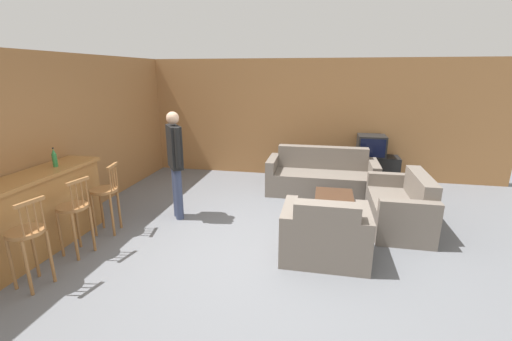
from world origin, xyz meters
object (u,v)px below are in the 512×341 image
Objects in this scene: tv_unit at (369,170)px; person_by_window at (175,159)px; couch_far at (321,177)px; bottle at (54,158)px; bar_chair_mid at (74,213)px; bar_chair_far at (106,196)px; coffee_table at (334,201)px; armchair_near at (325,236)px; bar_chair_near at (28,239)px; tv at (371,146)px; loveseat_right at (401,208)px.

tv_unit is 0.68× the size of person_by_window.
bottle is at bearing -143.69° from couch_far.
tv_unit is 5.83m from bottle.
bar_chair_mid is 1.64m from person_by_window.
bar_chair_mid is at bearing -90.00° from bar_chair_far.
bottle is (-3.82, -1.33, 0.84)m from coffee_table.
bar_chair_far is 1.07× the size of coffee_table.
bar_chair_far is 0.96× the size of armchair_near.
bar_chair_mid is 0.96× the size of armchair_near.
person_by_window is at bearing 160.00° from armchair_near.
couch_far is at bearing 91.87° from armchair_near.
person_by_window is (1.32, 0.97, -0.19)m from bottle.
tv_unit is 4.18m from person_by_window.
bar_chair_near is 0.88× the size of tv_unit.
bar_chair_near and tv have the same top height.
tv is at bearing 39.78° from couch_far.
armchair_near reaches higher than loveseat_right.
tv is at bearing 96.01° from loveseat_right.
armchair_near is 1.65m from loveseat_right.
loveseat_right is (4.30, 1.71, -0.26)m from bar_chair_mid.
bar_chair_far is at bearing 26.24° from bottle.
coffee_table is at bearing 19.19° from bottle.
bar_chair_far is 1.15m from person_by_window.
bar_chair_far is at bearing -141.67° from tv_unit.
armchair_near is 0.62× the size of person_by_window.
bar_chair_near reaches higher than couch_far.
armchair_near is (3.16, 0.51, -0.26)m from bar_chair_mid.
armchair_near is (3.16, -0.15, -0.26)m from bar_chair_far.
coffee_table is 2.61m from person_by_window.
tv is (-0.23, 2.16, 0.51)m from loveseat_right.
loveseat_right is at bearing -84.00° from tv_unit.
armchair_near is 2.60m from person_by_window.
loveseat_right is at bearing -47.49° from couch_far.
coffee_table is at bearing 8.16° from person_by_window.
bar_chair_mid is at bearing -136.43° from tv.
couch_far is at bearing 50.75° from bar_chair_near.
bar_chair_far is at bearing 90.00° from bar_chair_mid.
bottle is at bearing -142.88° from tv_unit.
person_by_window reaches higher than bar_chair_near.
coffee_table is (0.22, -1.31, 0.02)m from couch_far.
tv_unit is (4.07, 3.87, -0.27)m from bar_chair_mid.
loveseat_right is (1.14, 1.20, -0.00)m from armchair_near.
person_by_window reaches higher than tv.
person_by_window is at bearing 59.81° from bar_chair_mid.
bar_chair_mid reaches higher than armchair_near.
bar_chair_near and bar_chair_far have the same top height.
armchair_near is at bearing 1.74° from bottle.
bar_chair_mid is at bearing -170.83° from armchair_near.
bar_chair_near is 4.87m from couch_far.
bottle reaches higher than armchair_near.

